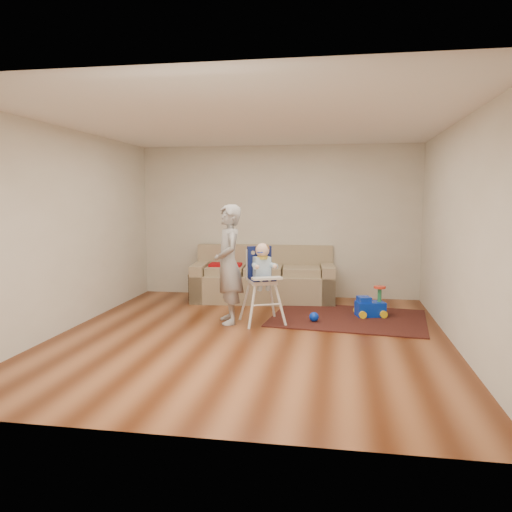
% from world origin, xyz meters
% --- Properties ---
extents(ground, '(5.50, 5.50, 0.00)m').
position_xyz_m(ground, '(0.00, 0.00, 0.00)').
color(ground, '#4E210D').
rests_on(ground, ground).
extents(room_envelope, '(5.04, 5.52, 2.72)m').
position_xyz_m(room_envelope, '(0.00, 0.53, 1.88)').
color(room_envelope, beige).
rests_on(room_envelope, ground).
extents(sofa, '(2.49, 1.19, 0.94)m').
position_xyz_m(sofa, '(-0.19, 2.30, 0.47)').
color(sofa, gray).
rests_on(sofa, ground).
extents(side_table, '(0.46, 0.46, 0.46)m').
position_xyz_m(side_table, '(-1.24, 2.25, 0.23)').
color(side_table, black).
rests_on(side_table, ground).
extents(area_rug, '(2.39, 1.90, 0.02)m').
position_xyz_m(area_rug, '(1.25, 1.18, 0.01)').
color(area_rug, black).
rests_on(area_rug, ground).
extents(ride_on_toy, '(0.48, 0.39, 0.45)m').
position_xyz_m(ride_on_toy, '(1.58, 1.33, 0.24)').
color(ride_on_toy, '#0830D3').
rests_on(ride_on_toy, area_rug).
extents(toy_ball, '(0.14, 0.14, 0.14)m').
position_xyz_m(toy_ball, '(0.77, 0.85, 0.09)').
color(toy_ball, '#0830D3').
rests_on(toy_ball, area_rug).
extents(high_chair, '(0.71, 0.71, 1.16)m').
position_xyz_m(high_chair, '(0.04, 0.71, 0.56)').
color(high_chair, white).
rests_on(high_chair, ground).
extents(adult, '(0.61, 0.72, 1.69)m').
position_xyz_m(adult, '(-0.44, 0.66, 0.84)').
color(adult, '#98989B').
rests_on(adult, ground).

